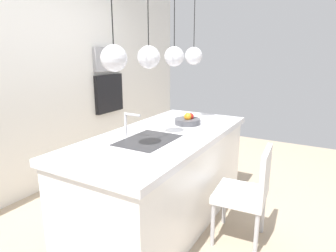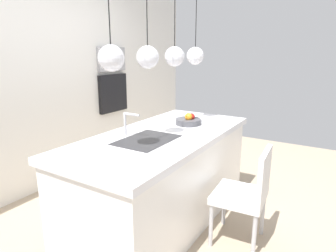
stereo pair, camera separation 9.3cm
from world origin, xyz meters
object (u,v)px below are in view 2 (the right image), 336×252
(chair_near, at_px, (247,192))
(oven, at_px, (113,93))
(microwave, at_px, (111,59))
(fruit_bowl, at_px, (188,121))

(chair_near, bearing_deg, oven, 66.97)
(microwave, bearing_deg, oven, 0.00)
(microwave, bearing_deg, fruit_bowl, -111.37)
(fruit_bowl, distance_m, oven, 1.75)
(microwave, distance_m, oven, 0.50)
(oven, bearing_deg, microwave, 0.00)
(fruit_bowl, distance_m, chair_near, 0.97)
(fruit_bowl, height_order, chair_near, fruit_bowl)
(microwave, relative_size, chair_near, 0.62)
(fruit_bowl, bearing_deg, microwave, 68.63)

